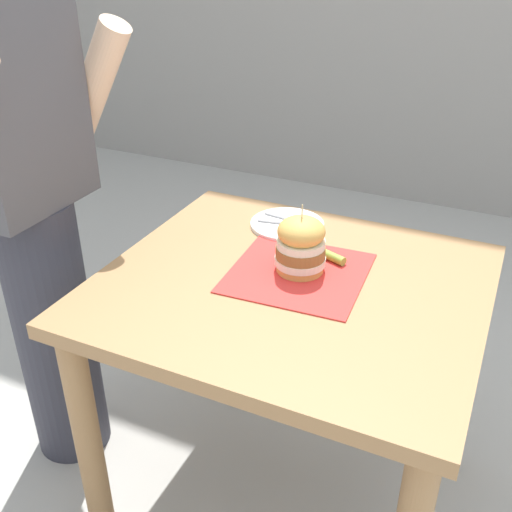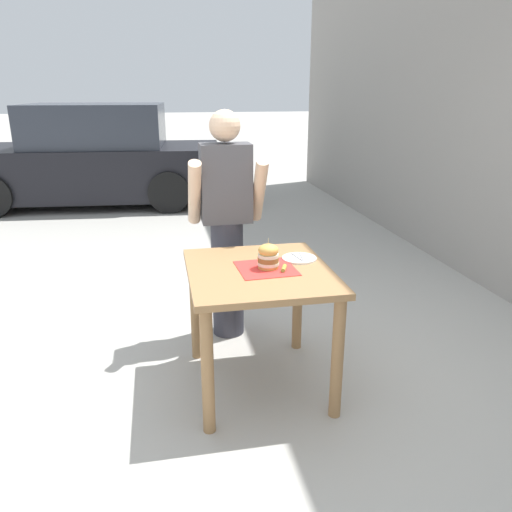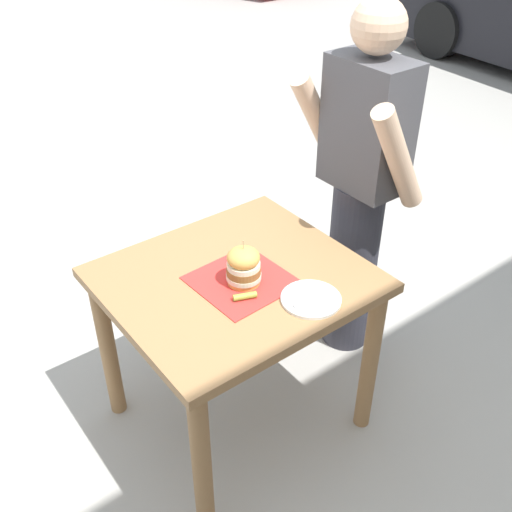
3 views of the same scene
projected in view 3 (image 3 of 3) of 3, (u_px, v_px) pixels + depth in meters
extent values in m
plane|color=#ADAAA3|center=(239.00, 414.00, 2.73)|extent=(80.00, 80.00, 0.00)
cube|color=#9E7247|center=(235.00, 280.00, 2.30)|extent=(0.85, 0.95, 0.04)
cylinder|color=#9E7247|center=(108.00, 348.00, 2.55)|extent=(0.07, 0.07, 0.75)
cylinder|color=#9E7247|center=(202.00, 466.00, 2.07)|extent=(0.07, 0.07, 0.75)
cylinder|color=#9E7247|center=(262.00, 277.00, 2.97)|extent=(0.07, 0.07, 0.75)
cylinder|color=#9E7247|center=(370.00, 361.00, 2.49)|extent=(0.07, 0.07, 0.75)
cube|color=red|center=(242.00, 281.00, 2.25)|extent=(0.36, 0.36, 0.00)
cylinder|color=gold|center=(244.00, 280.00, 2.24)|extent=(0.12, 0.12, 0.02)
cylinder|color=silver|center=(244.00, 275.00, 2.23)|extent=(0.13, 0.13, 0.02)
cylinder|color=brown|center=(244.00, 270.00, 2.21)|extent=(0.13, 0.13, 0.03)
cylinder|color=silver|center=(244.00, 265.00, 2.20)|extent=(0.12, 0.12, 0.02)
ellipsoid|color=gold|center=(244.00, 257.00, 2.18)|extent=(0.12, 0.12, 0.08)
cylinder|color=#D1B77F|center=(244.00, 247.00, 2.16)|extent=(0.00, 0.00, 0.05)
cylinder|color=#8EA83D|center=(245.00, 296.00, 2.16)|extent=(0.05, 0.09, 0.02)
cylinder|color=white|center=(311.00, 299.00, 2.16)|extent=(0.22, 0.22, 0.01)
cylinder|color=silver|center=(308.00, 295.00, 2.16)|extent=(0.04, 0.17, 0.01)
cylinder|color=silver|center=(314.00, 299.00, 2.14)|extent=(0.03, 0.17, 0.01)
cylinder|color=#33333D|center=(352.00, 267.00, 2.92)|extent=(0.24, 0.24, 0.90)
cube|color=#4C4C51|center=(368.00, 125.00, 2.50)|extent=(0.36, 0.22, 0.56)
sphere|color=beige|center=(379.00, 26.00, 2.27)|extent=(0.22, 0.22, 0.22)
cylinder|color=beige|center=(319.00, 123.00, 2.65)|extent=(0.09, 0.34, 0.50)
cylinder|color=beige|center=(398.00, 159.00, 2.35)|extent=(0.09, 0.34, 0.50)
cylinder|color=black|center=(440.00, 30.00, 7.08)|extent=(0.66, 0.27, 0.64)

